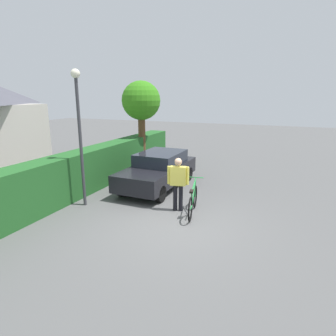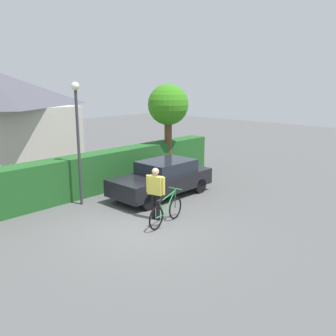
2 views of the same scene
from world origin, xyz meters
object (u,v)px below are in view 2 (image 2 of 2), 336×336
person_rider (156,189)px  tree_kerbside (168,107)px  parked_car_near (162,178)px  street_lamp (78,127)px  bicycle (166,212)px

person_rider → tree_kerbside: bearing=38.7°
parked_car_near → street_lamp: bearing=151.6°
street_lamp → tree_kerbside: bearing=6.4°
parked_car_near → tree_kerbside: 4.14m
parked_car_near → bicycle: bearing=-134.3°
parked_car_near → person_rider: (-1.96, -1.56, 0.28)m
parked_car_near → person_rider: 2.52m
parked_car_near → tree_kerbside: (2.57, 2.06, 2.50)m
person_rider → tree_kerbside: (4.53, 3.63, 2.22)m
bicycle → street_lamp: size_ratio=0.42×
parked_car_near → tree_kerbside: size_ratio=0.98×
street_lamp → tree_kerbside: street_lamp is taller
person_rider → tree_kerbside: tree_kerbside is taller
parked_car_near → street_lamp: street_lamp is taller
parked_car_near → person_rider: bearing=-141.4°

